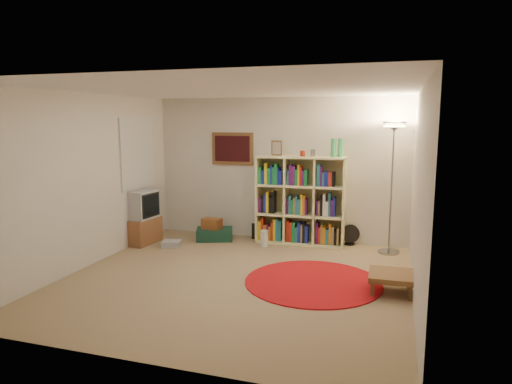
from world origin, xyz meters
TOP-DOWN VIEW (x-y plane):
  - room at (-0.05, 0.05)m, footprint 4.54×4.54m
  - bookshelf at (0.43, 2.05)m, footprint 1.52×0.46m
  - floor_lamp at (1.93, 1.88)m, footprint 0.45×0.45m
  - floor_fan at (1.29, 2.17)m, footprint 0.32×0.20m
  - tv_stand at (-2.17, 1.23)m, footprint 0.51×0.68m
  - dvd_box at (-1.57, 1.18)m, footprint 0.35×0.31m
  - suitcase at (-1.04, 1.81)m, footprint 0.73×0.60m
  - wicker_basket at (-1.09, 1.78)m, footprint 0.34×0.26m
  - duffel_bag at (-0.30, 2.23)m, footprint 0.42×0.39m
  - paper_towel at (-0.08, 1.65)m, footprint 0.16×0.16m
  - red_rug at (1.01, 0.19)m, footprint 1.80×1.80m
  - side_table at (2.00, 0.13)m, footprint 0.55×0.55m

SIDE VIEW (x-z plane):
  - red_rug at x=1.01m, z-range 0.00..0.02m
  - dvd_box at x=-1.57m, z-range 0.00..0.10m
  - suitcase at x=-1.04m, z-range 0.00..0.20m
  - duffel_bag at x=-0.30m, z-range 0.00..0.24m
  - paper_towel at x=-0.08m, z-range 0.00..0.28m
  - floor_fan at x=1.29m, z-range 0.00..0.36m
  - side_table at x=2.00m, z-range 0.08..0.33m
  - wicker_basket at x=-1.09m, z-range 0.20..0.39m
  - tv_stand at x=-2.17m, z-range -0.02..0.91m
  - bookshelf at x=0.43m, z-range -0.17..1.63m
  - room at x=-0.05m, z-range -0.01..2.53m
  - floor_lamp at x=1.93m, z-range 0.69..2.78m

